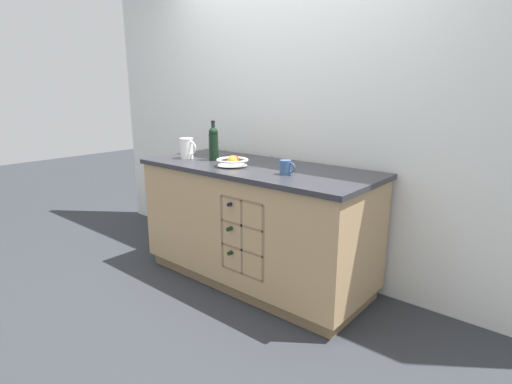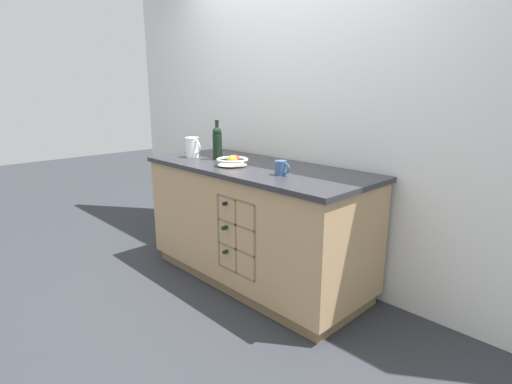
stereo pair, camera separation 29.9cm
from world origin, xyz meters
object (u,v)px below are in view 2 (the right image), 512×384
object	(u,v)px
fruit_bowl	(233,161)
ceramic_mug	(281,168)
white_pitcher	(193,147)
standing_wine_bottle	(217,142)

from	to	relation	value
fruit_bowl	ceramic_mug	distance (m)	0.47
fruit_bowl	ceramic_mug	xyz separation A→B (m)	(0.47, 0.01, 0.01)
white_pitcher	ceramic_mug	distance (m)	0.99
fruit_bowl	ceramic_mug	world-z (taller)	ceramic_mug
white_pitcher	fruit_bowl	bearing A→B (deg)	-1.32
standing_wine_bottle	ceramic_mug	bearing A→B (deg)	-6.03
standing_wine_bottle	fruit_bowl	bearing A→B (deg)	-17.87
white_pitcher	ceramic_mug	xyz separation A→B (m)	(0.99, 0.00, -0.04)
ceramic_mug	standing_wine_bottle	xyz separation A→B (m)	(-0.76, 0.08, 0.09)
ceramic_mug	standing_wine_bottle	bearing A→B (deg)	173.97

